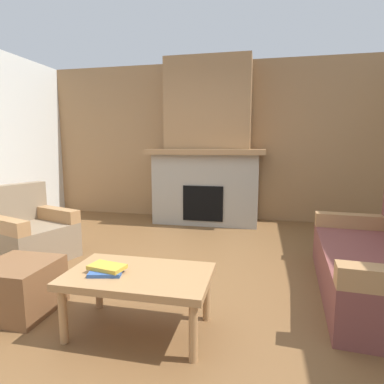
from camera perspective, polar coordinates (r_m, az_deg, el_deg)
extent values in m
plane|color=brown|center=(3.11, -5.74, -16.45)|extent=(9.00, 9.00, 0.00)
cube|color=#997047|center=(5.75, 3.36, 8.88)|extent=(6.00, 0.12, 2.70)
cube|color=gray|center=(5.39, 2.62, 0.66)|extent=(1.70, 0.70, 1.15)
cube|color=black|center=(5.10, 1.99, -2.01)|extent=(0.64, 0.08, 0.56)
cube|color=#997047|center=(5.30, 2.57, 7.19)|extent=(1.90, 0.82, 0.08)
cube|color=#997047|center=(5.48, 2.90, 15.35)|extent=(1.40, 0.50, 1.47)
cube|color=brown|center=(3.26, 29.50, -12.53)|extent=(0.98, 1.86, 0.40)
cube|color=#A87A4C|center=(3.96, 27.21, -4.64)|extent=(0.85, 0.23, 0.15)
cube|color=#847056|center=(4.12, -26.55, -8.05)|extent=(0.96, 0.96, 0.40)
cube|color=#847056|center=(4.29, -29.16, -1.78)|extent=(0.38, 0.76, 0.45)
cube|color=#A87A4C|center=(3.91, -30.65, -5.06)|extent=(0.76, 0.38, 0.15)
cube|color=#A87A4C|center=(4.22, -23.26, -3.61)|extent=(0.76, 0.38, 0.15)
cube|color=#A87A4C|center=(2.32, -9.50, -14.55)|extent=(1.00, 0.60, 0.05)
cylinder|color=#A87A4C|center=(2.42, -21.99, -19.76)|extent=(0.06, 0.06, 0.38)
cylinder|color=#A87A4C|center=(2.10, 0.24, -23.68)|extent=(0.06, 0.06, 0.38)
cylinder|color=#A87A4C|center=(2.78, -16.27, -15.59)|extent=(0.06, 0.06, 0.38)
cylinder|color=#A87A4C|center=(2.52, 2.61, -17.95)|extent=(0.06, 0.06, 0.38)
cube|color=brown|center=(2.95, -28.37, -14.71)|extent=(0.52, 0.52, 0.40)
cube|color=#335699|center=(2.35, -14.98, -13.52)|extent=(0.25, 0.22, 0.03)
cube|color=gold|center=(2.35, -14.89, -12.77)|extent=(0.27, 0.19, 0.03)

